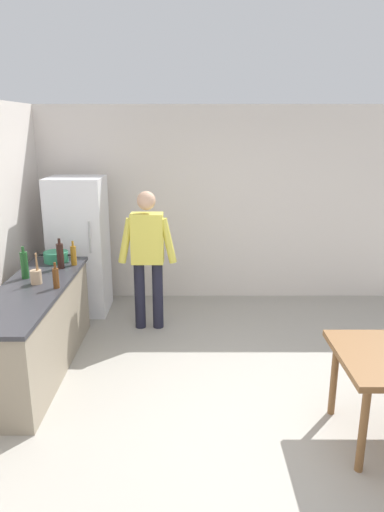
{
  "coord_description": "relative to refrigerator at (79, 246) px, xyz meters",
  "views": [
    {
      "loc": [
        -0.42,
        -3.48,
        2.44
      ],
      "look_at": [
        -0.41,
        1.36,
        1.06
      ],
      "focal_mm": 32.51,
      "sensor_mm": 36.0,
      "label": 1
    }
  ],
  "objects": [
    {
      "name": "kitchen_counter",
      "position": [
        -0.1,
        -1.6,
        -0.45
      ],
      "size": [
        0.64,
        2.2,
        0.9
      ],
      "color": "gray",
      "rests_on": "ground_plane"
    },
    {
      "name": "ground_plane",
      "position": [
        1.9,
        -2.4,
        -0.9
      ],
      "size": [
        14.0,
        14.0,
        0.0
      ],
      "primitive_type": "plane",
      "color": "#9E998E"
    },
    {
      "name": "bottle_beer_brown",
      "position": [
        0.16,
        -1.62,
        0.11
      ],
      "size": [
        0.06,
        0.06,
        0.26
      ],
      "color": "#5B3314",
      "rests_on": "kitchen_counter"
    },
    {
      "name": "refrigerator",
      "position": [
        0.0,
        0.0,
        0.0
      ],
      "size": [
        0.7,
        0.67,
        1.8
      ],
      "color": "white",
      "rests_on": "ground_plane"
    },
    {
      "name": "utensil_jar",
      "position": [
        -0.08,
        -1.49,
        0.08
      ],
      "size": [
        0.11,
        0.11,
        0.32
      ],
      "color": "tan",
      "rests_on": "kitchen_counter"
    },
    {
      "name": "bottle_wine_green",
      "position": [
        -0.25,
        -1.31,
        0.15
      ],
      "size": [
        0.08,
        0.08,
        0.34
      ],
      "color": "#1E5123",
      "rests_on": "kitchen_counter"
    },
    {
      "name": "wall_back",
      "position": [
        1.9,
        0.6,
        0.45
      ],
      "size": [
        6.4,
        0.12,
        2.7
      ],
      "primitive_type": "cube",
      "color": "silver",
      "rests_on": "ground_plane"
    },
    {
      "name": "bottle_wine_dark",
      "position": [
        0.02,
        -0.97,
        0.15
      ],
      "size": [
        0.08,
        0.08,
        0.34
      ],
      "color": "black",
      "rests_on": "kitchen_counter"
    },
    {
      "name": "person",
      "position": [
        0.95,
        -0.55,
        0.08
      ],
      "size": [
        0.7,
        0.22,
        1.7
      ],
      "color": "#1E1E2D",
      "rests_on": "ground_plane"
    },
    {
      "name": "cooking_pot",
      "position": [
        -0.1,
        -0.71,
        0.06
      ],
      "size": [
        0.4,
        0.28,
        0.12
      ],
      "color": "#2D845B",
      "rests_on": "kitchen_counter"
    },
    {
      "name": "bottle_oil_amber",
      "position": [
        0.14,
        -0.85,
        0.12
      ],
      "size": [
        0.06,
        0.06,
        0.28
      ],
      "color": "#996619",
      "rests_on": "kitchen_counter"
    }
  ]
}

